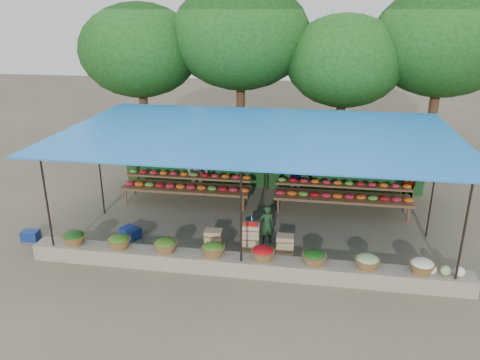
% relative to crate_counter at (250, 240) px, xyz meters
% --- Properties ---
extents(ground, '(60.00, 60.00, 0.00)m').
position_rel_crate_counter_xyz_m(ground, '(-0.02, 1.63, -0.31)').
color(ground, brown).
rests_on(ground, ground).
extents(stone_curb, '(10.60, 0.55, 0.40)m').
position_rel_crate_counter_xyz_m(stone_curb, '(-0.02, -1.12, -0.11)').
color(stone_curb, gray).
rests_on(stone_curb, ground).
extents(stall_canopy, '(10.80, 6.60, 2.82)m').
position_rel_crate_counter_xyz_m(stall_canopy, '(-0.02, 1.70, 2.37)').
color(stall_canopy, black).
rests_on(stall_canopy, ground).
extents(produce_baskets, '(8.98, 0.58, 0.34)m').
position_rel_crate_counter_xyz_m(produce_baskets, '(-0.12, -1.12, 0.25)').
color(produce_baskets, brown).
rests_on(produce_baskets, stone_curb).
extents(netting_backdrop, '(10.60, 0.06, 2.50)m').
position_rel_crate_counter_xyz_m(netting_backdrop, '(-0.02, 4.78, 0.94)').
color(netting_backdrop, '#1A4A1F').
rests_on(netting_backdrop, ground).
extents(tree_row, '(16.51, 5.50, 7.12)m').
position_rel_crate_counter_xyz_m(tree_row, '(0.48, 7.72, 4.39)').
color(tree_row, '#3C2015').
rests_on(tree_row, ground).
extents(fruit_table_left, '(4.21, 0.95, 0.93)m').
position_rel_crate_counter_xyz_m(fruit_table_left, '(-2.51, 2.99, 0.30)').
color(fruit_table_left, '#523521').
rests_on(fruit_table_left, ground).
extents(fruit_table_right, '(4.21, 0.95, 0.93)m').
position_rel_crate_counter_xyz_m(fruit_table_right, '(2.49, 2.99, 0.30)').
color(fruit_table_right, '#523521').
rests_on(fruit_table_right, ground).
extents(crate_counter, '(2.36, 0.35, 0.77)m').
position_rel_crate_counter_xyz_m(crate_counter, '(0.00, 0.00, 0.00)').
color(crate_counter, tan).
rests_on(crate_counter, ground).
extents(weighing_scale, '(0.32, 0.32, 0.34)m').
position_rel_crate_counter_xyz_m(weighing_scale, '(0.05, 0.00, 0.54)').
color(weighing_scale, red).
rests_on(weighing_scale, crate_counter).
extents(vendor_seated, '(0.47, 0.39, 1.09)m').
position_rel_crate_counter_xyz_m(vendor_seated, '(0.39, 0.50, 0.24)').
color(vendor_seated, '#1B3C1E').
rests_on(vendor_seated, ground).
extents(customer_left, '(0.95, 0.81, 1.71)m').
position_rel_crate_counter_xyz_m(customer_left, '(-2.30, 3.56, 0.55)').
color(customer_left, slate).
rests_on(customer_left, ground).
extents(customer_mid, '(1.22, 0.75, 1.82)m').
position_rel_crate_counter_xyz_m(customer_mid, '(0.98, 3.85, 0.60)').
color(customer_mid, slate).
rests_on(customer_mid, ground).
extents(customer_right, '(1.02, 0.47, 1.71)m').
position_rel_crate_counter_xyz_m(customer_right, '(4.57, 3.84, 0.54)').
color(customer_right, slate).
rests_on(customer_right, ground).
extents(blue_crate_front, '(0.47, 0.36, 0.27)m').
position_rel_crate_counter_xyz_m(blue_crate_front, '(-6.05, -0.38, -0.18)').
color(blue_crate_front, navy).
rests_on(blue_crate_front, ground).
extents(blue_crate_back, '(0.62, 0.55, 0.31)m').
position_rel_crate_counter_xyz_m(blue_crate_back, '(-3.37, 0.17, -0.16)').
color(blue_crate_back, navy).
rests_on(blue_crate_back, ground).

